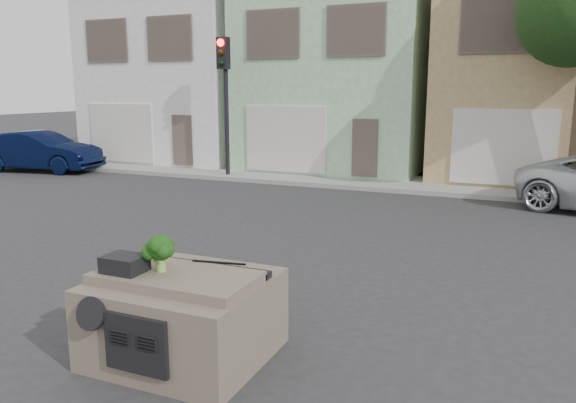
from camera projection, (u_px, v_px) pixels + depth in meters
The scene contains 11 objects.
ground_plane at pixel (283, 281), 9.68m from camera, with size 120.00×120.00×0.00m, color #303033.
sidewalk at pixel (408, 184), 19.11m from camera, with size 40.00×3.00×0.15m, color gray.
townhouse_white at pixel (194, 78), 26.27m from camera, with size 7.20×8.20×7.55m, color white.
townhouse_mint at pixel (347, 76), 23.35m from camera, with size 7.20×8.20×7.55m, color #A8D3A9.
townhouse_tan at pixel (544, 75), 20.43m from camera, with size 7.20×8.20×7.55m, color tan.
navy_sedan at pixel (42, 171), 22.62m from camera, with size 1.70×4.87×1.61m, color black.
traffic_signal at pixel (225, 109), 20.26m from camera, with size 0.40×0.40×5.10m, color black.
car_dashboard at pixel (185, 313), 6.87m from camera, with size 2.00×1.80×1.12m, color #6B5F4E.
instrument_hump at pixel (125, 264), 6.65m from camera, with size 0.48×0.38×0.20m, color black.
wiper_arm at pixel (219, 262), 6.99m from camera, with size 0.70×0.03×0.02m, color black.
broccoli at pixel (160, 253), 6.64m from camera, with size 0.38×0.38×0.46m, color #14380F.
Camera 1 is at (3.73, -8.43, 3.25)m, focal length 35.00 mm.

